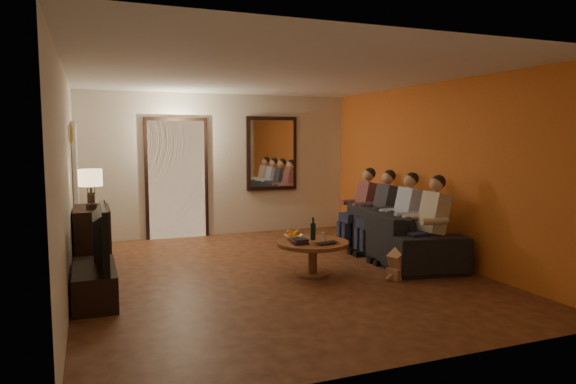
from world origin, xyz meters
name	(u,v)px	position (x,y,z in m)	size (l,w,h in m)	color
floor	(275,273)	(0.00, 0.00, 0.00)	(5.00, 6.00, 0.01)	#421F11
ceiling	(275,75)	(0.00, 0.00, 2.60)	(5.00, 6.00, 0.01)	white
back_wall	(220,165)	(0.00, 3.00, 1.30)	(5.00, 0.02, 2.60)	beige
front_wall	(408,203)	(0.00, -3.00, 1.30)	(5.00, 0.02, 2.60)	beige
left_wall	(67,182)	(-2.50, 0.00, 1.30)	(0.02, 6.00, 2.60)	beige
right_wall	(434,172)	(2.50, 0.00, 1.30)	(0.02, 6.00, 2.60)	beige
orange_accent	(433,172)	(2.49, 0.00, 1.30)	(0.01, 6.00, 2.60)	orange
kitchen_doorway	(177,180)	(-0.80, 2.98, 1.05)	(1.00, 0.06, 2.10)	#FFE0A5
door_trim	(177,180)	(-0.80, 2.97, 1.05)	(1.12, 0.04, 2.22)	black
fridge_glimpse	(191,188)	(-0.55, 2.98, 0.90)	(0.45, 0.03, 1.70)	silver
mirror_frame	(272,154)	(1.00, 2.96, 1.50)	(1.00, 0.05, 1.40)	black
mirror_glass	(272,154)	(1.00, 2.93, 1.50)	(0.86, 0.02, 1.26)	white
white_door	(76,188)	(-2.46, 2.30, 1.02)	(0.06, 0.85, 2.04)	white
framed_art	(71,134)	(-2.47, 1.30, 1.85)	(0.03, 0.28, 0.24)	#B28C33
art_canvas	(72,134)	(-2.46, 1.30, 1.85)	(0.01, 0.22, 0.18)	brown
dresser	(93,239)	(-2.25, 1.03, 0.43)	(0.45, 0.97, 0.86)	black
table_lamp	(91,189)	(-2.25, 0.81, 1.13)	(0.30, 0.30, 0.54)	beige
flower_vase	(91,190)	(-2.25, 1.25, 1.08)	(0.14, 0.14, 0.44)	red
tv_stand	(95,284)	(-2.25, -0.36, 0.19)	(0.45, 1.16, 0.39)	black
tv	(93,236)	(-2.25, -0.36, 0.72)	(0.15, 1.17, 0.67)	black
sofa	(398,232)	(2.07, 0.25, 0.37)	(0.99, 2.54, 0.74)	black
person_a	(430,228)	(1.97, -0.65, 0.60)	(0.60, 0.40, 1.20)	tan
person_b	(404,221)	(1.97, -0.05, 0.60)	(0.60, 0.40, 1.20)	tan
person_c	(382,215)	(1.97, 0.55, 0.60)	(0.60, 0.40, 1.20)	tan
person_d	(363,210)	(1.97, 1.15, 0.60)	(0.60, 0.40, 1.20)	tan
dog	(403,256)	(1.49, -0.76, 0.28)	(0.56, 0.24, 0.56)	#A6734C
coffee_table	(313,258)	(0.43, -0.26, 0.23)	(0.95, 0.95, 0.45)	brown
bowl	(294,237)	(0.25, -0.04, 0.48)	(0.26, 0.26, 0.06)	white
oranges	(294,232)	(0.25, -0.04, 0.55)	(0.20, 0.20, 0.08)	orange
wine_bottle	(313,228)	(0.48, -0.16, 0.60)	(0.07, 0.07, 0.31)	black
wine_glass	(323,236)	(0.61, -0.21, 0.50)	(0.06, 0.06, 0.10)	silver
book_stack	(300,241)	(0.21, -0.36, 0.48)	(0.20, 0.15, 0.07)	black
laptop	(329,244)	(0.53, -0.54, 0.46)	(0.33, 0.21, 0.03)	black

